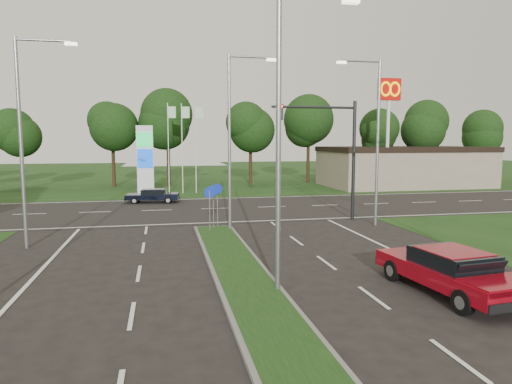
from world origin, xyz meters
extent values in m
cube|color=black|center=(0.00, 55.00, 0.00)|extent=(160.00, 50.00, 0.02)
cube|color=black|center=(0.00, 24.00, 0.00)|extent=(160.00, 12.00, 0.02)
cube|color=slate|center=(0.00, 4.00, 0.06)|extent=(2.00, 26.00, 0.12)
cube|color=gray|center=(22.00, 36.00, 2.00)|extent=(16.00, 9.00, 4.00)
cylinder|color=gray|center=(0.80, 6.00, 4.50)|extent=(0.16, 0.16, 9.00)
cube|color=#FFF2CC|center=(3.00, 6.00, 8.80)|extent=(0.50, 0.22, 0.12)
cylinder|color=gray|center=(0.80, 16.00, 4.50)|extent=(0.16, 0.16, 9.00)
cylinder|color=gray|center=(1.90, 16.00, 8.90)|extent=(2.20, 0.10, 0.10)
cube|color=#FFF2CC|center=(3.00, 16.00, 8.80)|extent=(0.50, 0.22, 0.12)
cylinder|color=gray|center=(-8.50, 14.00, 4.50)|extent=(0.16, 0.16, 9.00)
cylinder|color=gray|center=(-7.40, 14.00, 8.90)|extent=(2.20, 0.10, 0.10)
cube|color=#FFF2CC|center=(-6.30, 14.00, 8.80)|extent=(0.50, 0.22, 0.12)
cylinder|color=gray|center=(9.00, 16.00, 4.50)|extent=(0.16, 0.16, 9.00)
cylinder|color=gray|center=(7.90, 16.00, 8.90)|extent=(2.20, 0.10, 0.10)
cube|color=#FFF2CC|center=(6.80, 16.00, 8.80)|extent=(0.50, 0.22, 0.12)
cylinder|color=black|center=(8.50, 18.00, 3.50)|extent=(0.20, 0.20, 7.00)
cylinder|color=black|center=(6.00, 18.00, 6.60)|extent=(5.00, 0.14, 0.14)
cube|color=black|center=(4.00, 18.00, 6.30)|extent=(0.28, 0.28, 0.90)
sphere|color=#FF190C|center=(4.00, 17.82, 6.60)|extent=(0.20, 0.20, 0.20)
cylinder|color=gray|center=(-0.30, 15.50, 1.10)|extent=(0.06, 0.06, 2.20)
cylinder|color=#0C26A5|center=(-0.30, 15.50, 2.10)|extent=(0.56, 0.04, 0.56)
cylinder|color=gray|center=(0.00, 16.50, 1.10)|extent=(0.06, 0.06, 2.20)
cylinder|color=#0C26A5|center=(0.00, 16.50, 2.10)|extent=(0.56, 0.04, 0.56)
cylinder|color=gray|center=(0.30, 17.20, 1.10)|extent=(0.06, 0.06, 2.20)
cylinder|color=#0C26A5|center=(0.30, 17.20, 2.10)|extent=(0.56, 0.04, 0.56)
cube|color=silver|center=(-4.00, 33.00, 3.00)|extent=(1.40, 0.30, 6.00)
cube|color=#0CA53F|center=(-4.00, 32.82, 4.80)|extent=(1.30, 0.08, 1.20)
cube|color=#0C3FBF|center=(-4.00, 32.82, 3.20)|extent=(1.30, 0.08, 1.60)
cylinder|color=silver|center=(-2.00, 34.00, 4.00)|extent=(0.08, 0.08, 8.00)
cube|color=#B2D8B2|center=(-1.65, 34.00, 7.20)|extent=(0.70, 0.02, 1.00)
cylinder|color=silver|center=(-0.80, 34.00, 4.00)|extent=(0.08, 0.08, 8.00)
cube|color=#B2D8B2|center=(-0.45, 34.00, 7.20)|extent=(0.70, 0.02, 1.00)
cylinder|color=silver|center=(0.40, 34.00, 4.00)|extent=(0.08, 0.08, 8.00)
cube|color=#B2D8B2|center=(0.75, 34.00, 7.20)|extent=(0.70, 0.02, 1.00)
cylinder|color=silver|center=(18.00, 32.00, 5.00)|extent=(0.30, 0.30, 10.00)
cube|color=#BF0C07|center=(18.00, 32.00, 9.40)|extent=(2.20, 0.35, 2.00)
torus|color=#FFC600|center=(17.55, 31.78, 9.40)|extent=(1.06, 0.16, 1.06)
torus|color=#FFC600|center=(18.45, 31.78, 9.40)|extent=(1.06, 0.16, 1.06)
cylinder|color=black|center=(0.00, 40.00, 2.20)|extent=(0.36, 0.36, 4.40)
sphere|color=black|center=(0.00, 40.00, 6.50)|extent=(6.00, 6.00, 6.00)
sphere|color=black|center=(0.30, 39.80, 7.50)|extent=(4.80, 4.80, 4.80)
cube|color=maroon|center=(6.00, 4.94, 0.62)|extent=(2.57, 5.19, 0.51)
cube|color=black|center=(6.01, 4.84, 1.11)|extent=(1.97, 2.37, 0.48)
cube|color=maroon|center=(6.01, 4.84, 1.35)|extent=(1.82, 1.96, 0.05)
cylinder|color=black|center=(4.89, 6.43, 0.35)|extent=(0.30, 0.72, 0.70)
cylinder|color=black|center=(6.76, 6.63, 0.35)|extent=(0.30, 0.72, 0.70)
cylinder|color=black|center=(5.24, 3.25, 0.35)|extent=(0.30, 0.72, 0.70)
cube|color=black|center=(-3.35, 28.00, 0.48)|extent=(4.04, 2.05, 0.40)
cube|color=black|center=(-3.27, 27.99, 0.86)|extent=(1.86, 1.55, 0.37)
cube|color=black|center=(-3.27, 27.99, 1.05)|extent=(1.54, 1.43, 0.04)
cylinder|color=black|center=(-4.67, 27.45, 0.27)|extent=(0.56, 0.24, 0.55)
cylinder|color=black|center=(-4.49, 28.86, 0.27)|extent=(0.56, 0.24, 0.55)
cylinder|color=black|center=(-2.21, 27.14, 0.27)|extent=(0.56, 0.24, 0.55)
cylinder|color=black|center=(-2.03, 28.55, 0.27)|extent=(0.56, 0.24, 0.55)
camera|label=1|loc=(-2.62, -7.22, 4.67)|focal=32.00mm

